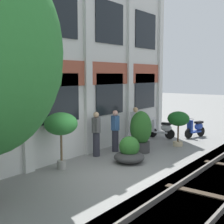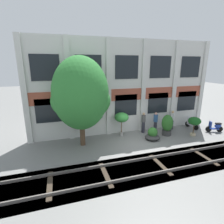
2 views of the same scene
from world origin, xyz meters
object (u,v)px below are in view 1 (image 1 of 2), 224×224
at_px(potted_plant_low_pan, 61,125).
at_px(potted_plant_tall_urn, 178,120).
at_px(resident_watching_tracks, 135,124).
at_px(resident_near_plants, 96,133).
at_px(scooter_near_curb, 162,129).
at_px(scooter_second_parked, 196,128).
at_px(potted_plant_glazed_jar, 141,131).
at_px(potted_plant_wide_bowl, 129,152).
at_px(resident_by_doorway, 115,129).

xyz_separation_m(potted_plant_low_pan, potted_plant_tall_urn, (5.34, -1.61, -0.33)).
height_order(resident_watching_tracks, resident_near_plants, resident_near_plants).
relative_size(potted_plant_tall_urn, scooter_near_curb, 1.08).
bearing_deg(resident_watching_tracks, scooter_second_parked, -22.47).
xyz_separation_m(scooter_near_curb, scooter_second_parked, (1.20, -1.21, 0.00)).
bearing_deg(resident_watching_tracks, potted_plant_glazed_jar, -134.26).
distance_m(potted_plant_glazed_jar, resident_watching_tracks, 1.49).
bearing_deg(potted_plant_low_pan, scooter_second_parked, -11.28).
bearing_deg(potted_plant_glazed_jar, potted_plant_tall_urn, -20.62).
xyz_separation_m(potted_plant_wide_bowl, resident_by_doorway, (1.00, 1.33, 0.52)).
xyz_separation_m(potted_plant_glazed_jar, resident_watching_tracks, (1.13, 0.97, 0.04)).
height_order(potted_plant_low_pan, resident_watching_tracks, potted_plant_low_pan).
xyz_separation_m(potted_plant_tall_urn, scooter_near_curb, (1.06, 1.31, -0.68)).
xyz_separation_m(potted_plant_wide_bowl, resident_near_plants, (-0.02, 1.46, 0.54)).
relative_size(potted_plant_low_pan, potted_plant_wide_bowl, 1.73).
bearing_deg(scooter_near_curb, potted_plant_tall_urn, 134.62).
xyz_separation_m(scooter_second_parked, resident_by_doorway, (-4.67, 1.50, 0.45)).
height_order(potted_plant_tall_urn, scooter_near_curb, potted_plant_tall_urn).
height_order(potted_plant_low_pan, scooter_second_parked, potted_plant_low_pan).
xyz_separation_m(scooter_second_parked, resident_watching_tracks, (-3.03, 1.59, 0.44)).
distance_m(potted_plant_wide_bowl, resident_by_doorway, 1.75).
bearing_deg(potted_plant_low_pan, resident_watching_tracks, 0.92).
height_order(potted_plant_glazed_jar, resident_watching_tracks, potted_plant_glazed_jar).
height_order(potted_plant_low_pan, resident_by_doorway, potted_plant_low_pan).
height_order(potted_plant_wide_bowl, scooter_second_parked, scooter_second_parked).
bearing_deg(potted_plant_wide_bowl, potted_plant_low_pan, 145.14).
height_order(potted_plant_low_pan, potted_plant_tall_urn, potted_plant_low_pan).
relative_size(scooter_second_parked, resident_watching_tracks, 0.82).
relative_size(potted_plant_tall_urn, resident_near_plants, 0.89).
bearing_deg(resident_by_doorway, potted_plant_glazed_jar, -7.75).
xyz_separation_m(potted_plant_low_pan, resident_watching_tracks, (4.58, 0.07, -0.57)).
relative_size(potted_plant_wide_bowl, scooter_second_parked, 0.80).
distance_m(scooter_second_parked, resident_near_plants, 5.94).
relative_size(potted_plant_tall_urn, resident_by_doorway, 0.90).
relative_size(potted_plant_low_pan, resident_by_doorway, 1.12).
distance_m(potted_plant_low_pan, potted_plant_glazed_jar, 3.61).
bearing_deg(resident_near_plants, potted_plant_wide_bowl, -47.81).
bearing_deg(potted_plant_wide_bowl, resident_near_plants, 90.73).
distance_m(resident_watching_tracks, resident_near_plants, 2.66).
distance_m(scooter_second_parked, resident_by_doorway, 4.92).
relative_size(potted_plant_wide_bowl, resident_watching_tracks, 0.66).
xyz_separation_m(scooter_second_parked, resident_near_plants, (-5.69, 1.63, 0.47)).
bearing_deg(potted_plant_wide_bowl, potted_plant_tall_urn, -4.41).
bearing_deg(potted_plant_low_pan, resident_by_doorway, -0.34).
bearing_deg(potted_plant_tall_urn, scooter_near_curb, 50.85).
height_order(scooter_second_parked, resident_near_plants, resident_near_plants).
bearing_deg(resident_watching_tracks, potted_plant_tall_urn, -60.31).
xyz_separation_m(potted_plant_glazed_jar, scooter_second_parked, (4.16, -0.62, -0.40)).
bearing_deg(potted_plant_low_pan, potted_plant_tall_urn, -16.77).
distance_m(potted_plant_tall_urn, resident_by_doorway, 2.89).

